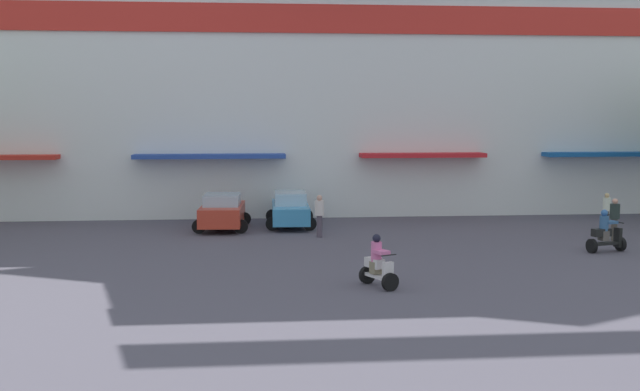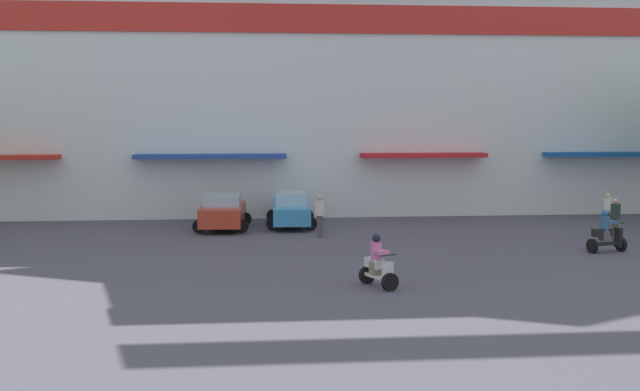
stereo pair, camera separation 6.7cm
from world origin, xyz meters
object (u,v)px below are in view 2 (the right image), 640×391
at_px(pedestrian_1, 320,213).
at_px(pedestrian_0, 615,217).
at_px(parked_car_1, 291,209).
at_px(scooter_rider_0, 378,266).
at_px(parked_car_0, 223,212).
at_px(pedestrian_2, 607,210).
at_px(scooter_rider_6, 606,234).

bearing_deg(pedestrian_1, pedestrian_0, -9.55).
distance_m(parked_car_1, pedestrian_0, 13.67).
xyz_separation_m(pedestrian_0, pedestrian_1, (-11.61, 1.95, 0.04)).
relative_size(parked_car_1, scooter_rider_0, 2.89).
height_order(parked_car_1, pedestrian_0, pedestrian_0).
relative_size(parked_car_0, pedestrian_2, 2.38).
relative_size(parked_car_0, scooter_rider_0, 2.54).
relative_size(scooter_rider_6, pedestrian_0, 0.93).
height_order(pedestrian_0, pedestrian_1, pedestrian_1).
xyz_separation_m(scooter_rider_6, pedestrian_1, (-10.06, 4.52, 0.33)).
bearing_deg(pedestrian_0, pedestrian_1, 170.45).
distance_m(scooter_rider_0, scooter_rider_6, 10.56).
height_order(parked_car_0, parked_car_1, parked_car_0).
distance_m(parked_car_0, pedestrian_2, 16.51).
height_order(scooter_rider_6, pedestrian_2, pedestrian_2).
height_order(scooter_rider_6, pedestrian_0, pedestrian_0).
xyz_separation_m(scooter_rider_0, pedestrian_2, (11.57, 9.94, 0.32)).
relative_size(scooter_rider_0, pedestrian_0, 0.92).
distance_m(scooter_rider_0, pedestrian_2, 15.26).
bearing_deg(pedestrian_2, parked_car_1, 167.35).
relative_size(parked_car_0, pedestrian_1, 2.27).
bearing_deg(parked_car_0, pedestrian_2, -7.94).
relative_size(scooter_rider_0, pedestrian_1, 0.89).
height_order(parked_car_1, scooter_rider_0, scooter_rider_0).
bearing_deg(parked_car_1, parked_car_0, -166.61).
bearing_deg(scooter_rider_6, pedestrian_2, 64.84).
distance_m(scooter_rider_0, pedestrian_0, 13.24).
bearing_deg(parked_car_0, pedestrian_0, -16.44).
xyz_separation_m(scooter_rider_0, scooter_rider_6, (9.27, 5.05, 0.02)).
bearing_deg(pedestrian_1, scooter_rider_0, -85.30).
bearing_deg(parked_car_0, pedestrian_1, -33.57).
height_order(pedestrian_1, pedestrian_2, pedestrian_1).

